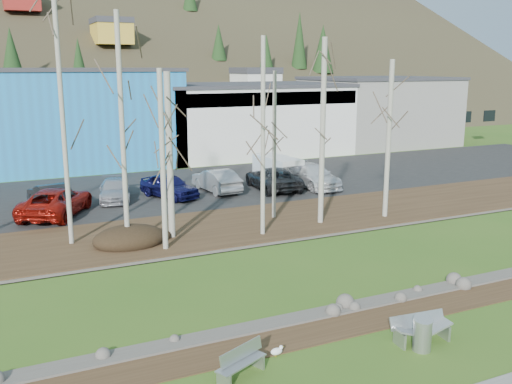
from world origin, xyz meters
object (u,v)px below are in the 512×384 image
bench_damaged (421,328)px  car_7 (313,176)px  litter_bin (422,335)px  car_4 (169,186)px  bench_intact (241,362)px  car_2 (56,202)px  car_5 (216,180)px  car_1 (51,196)px  seagull (277,351)px  car_3 (114,190)px  van_white (279,170)px  car_6 (273,178)px

bench_damaged → car_7: bearing=73.2°
litter_bin → car_4: car_4 is taller
bench_intact → car_2: 20.13m
litter_bin → car_5: (2.29, 23.00, 0.43)m
litter_bin → bench_intact: bearing=169.8°
car_5 → bench_damaged: bearing=80.0°
bench_intact → car_1: 22.02m
seagull → car_4: (3.04, 21.10, 0.72)m
car_7 → bench_intact: bearing=-124.9°
bench_intact → car_3: car_3 is taller
van_white → car_1: bearing=179.8°
litter_bin → car_6: (6.05, 22.03, 0.43)m
litter_bin → car_3: 23.88m
car_7 → litter_bin: bearing=-112.3°
car_3 → car_7: size_ratio=0.83×
bench_damaged → car_2: size_ratio=0.34×
litter_bin → car_6: 22.85m
car_2 → car_3: (3.78, 2.52, -0.15)m
litter_bin → seagull: bearing=160.0°
car_4 → car_7: size_ratio=0.82×
car_4 → car_1: bearing=156.0°
car_2 → car_4: 7.31m
bench_intact → car_3: 22.50m
car_5 → car_1: bearing=-4.2°
car_3 → car_5: bearing=7.8°
seagull → car_2: 19.87m
car_4 → car_6: (7.17, -0.58, 0.01)m
car_7 → seagull: bearing=-122.9°
car_2 → litter_bin: bearing=139.6°
car_4 → van_white: (8.55, 1.15, 0.19)m
bench_intact → litter_bin: litter_bin is taller
bench_damaged → car_3: size_ratio=0.44×
car_1 → bench_intact: bearing=85.2°
bench_damaged → car_4: size_ratio=0.44×
car_5 → car_7: bearing=162.8°
litter_bin → car_3: car_3 is taller
litter_bin → car_1: size_ratio=0.21×
bench_intact → car_7: car_7 is taller
car_3 → van_white: bearing=13.2°
van_white → car_4: bearing=-175.9°
bench_intact → car_2: bearing=73.9°
car_4 → car_7: (10.07, -1.03, 0.03)m
litter_bin → car_2: size_ratio=0.17×
bench_intact → car_4: size_ratio=0.38×
car_1 → car_2: car_2 is taller
car_1 → car_2: bearing=80.9°
car_4 → car_5: 3.43m
bench_damaged → bench_intact: bearing=-179.7°
bench_damaged → seagull: size_ratio=4.39×
car_1 → car_6: car_6 is taller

